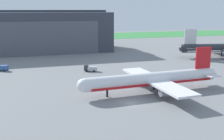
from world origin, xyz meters
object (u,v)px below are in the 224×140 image
Objects in this scene: stair_truck at (3,68)px; airliner_near_right at (153,79)px; baggage_tug at (90,68)px; maintenance_hangar at (41,31)px.

airliner_near_right is at bearing -44.96° from stair_truck.
maintenance_hangar is at bearing 102.28° from baggage_tug.
stair_truck is at bearing 161.12° from baggage_tug.
stair_truck is (-42.45, 42.39, -2.42)m from airliner_near_right.
airliner_near_right is 33.46m from baggage_tug.
airliner_near_right reaches higher than baggage_tug.
maintenance_hangar is 56.21m from stair_truck.
baggage_tug is (-10.82, 31.57, -2.44)m from airliner_near_right.
maintenance_hangar is 1.71× the size of airliner_near_right.
airliner_near_right is 8.47× the size of baggage_tug.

